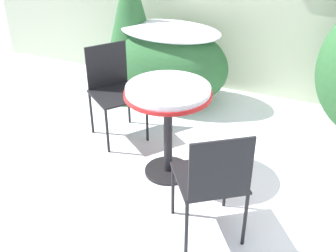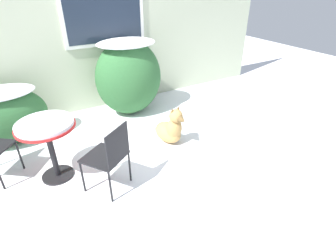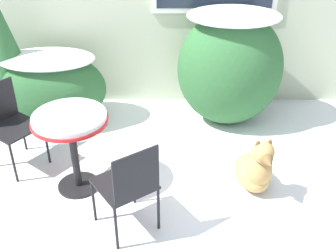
# 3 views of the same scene
# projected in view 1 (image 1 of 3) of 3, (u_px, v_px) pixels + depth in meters

# --- Properties ---
(ground_plane) EXTENTS (16.00, 16.00, 0.00)m
(ground_plane) POSITION_uv_depth(u_px,v_px,m) (257.00, 231.00, 2.95)
(ground_plane) COLOR white
(shrub_left) EXTENTS (1.27, 0.81, 0.86)m
(shrub_left) POSITION_uv_depth(u_px,v_px,m) (170.00, 62.00, 4.46)
(shrub_left) COLOR #2D6033
(shrub_left) RESTS_ON ground_plane
(evergreen_bush) EXTENTS (0.76, 0.76, 1.51)m
(evergreen_bush) POSITION_uv_depth(u_px,v_px,m) (131.00, 28.00, 4.50)
(evergreen_bush) COLOR #2D6033
(evergreen_bush) RESTS_ON ground_plane
(patio_table) EXTENTS (0.67, 0.67, 0.79)m
(patio_table) POSITION_uv_depth(u_px,v_px,m) (168.00, 104.00, 3.22)
(patio_table) COLOR black
(patio_table) RESTS_ON ground_plane
(patio_chair_near_table) EXTENTS (0.60, 0.60, 0.86)m
(patio_chair_near_table) POSITION_uv_depth(u_px,v_px,m) (114.00, 87.00, 3.85)
(patio_chair_near_table) COLOR black
(patio_chair_near_table) RESTS_ON ground_plane
(patio_chair_far_side) EXTENTS (0.60, 0.60, 0.86)m
(patio_chair_far_side) POSITION_uv_depth(u_px,v_px,m) (213.00, 179.00, 2.67)
(patio_chair_far_side) COLOR black
(patio_chair_far_side) RESTS_ON ground_plane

